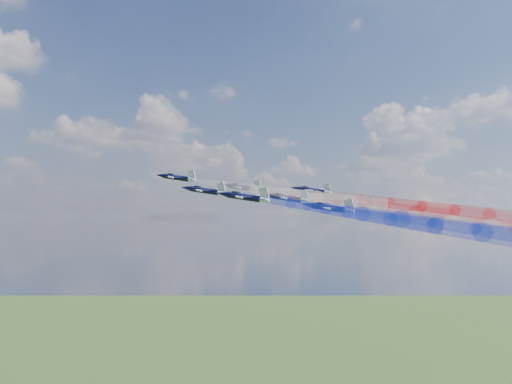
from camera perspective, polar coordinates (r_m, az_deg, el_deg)
jet_lead at (r=155.87m, az=-6.99°, el=1.26°), size 14.06×15.05×5.28m
trail_lead at (r=143.27m, az=2.53°, el=-0.08°), size 27.40×41.03×10.74m
jet_inner_left at (r=141.58m, az=-4.53°, el=0.12°), size 14.06×15.05×5.28m
trail_inner_left at (r=130.40m, az=6.20°, el=-1.47°), size 27.40×41.03×10.74m
jet_inner_right at (r=160.79m, az=-1.18°, el=0.40°), size 14.06×15.05×5.28m
trail_inner_right at (r=150.84m, az=8.37°, el=-0.96°), size 27.40×41.03×10.74m
jet_outer_left at (r=122.67m, az=-0.99°, el=-0.45°), size 14.06×15.05×5.28m
trail_outer_left at (r=113.59m, az=11.76°, el=-2.32°), size 27.40×41.03×10.74m
jet_center_third at (r=143.56m, az=2.79°, el=-0.54°), size 14.06×15.05×5.28m
trail_center_third at (r=135.82m, az=13.74°, el=-2.10°), size 27.40×41.03×10.74m
jet_outer_right at (r=166.38m, az=5.01°, el=0.14°), size 14.06×15.05×5.28m
trail_outer_right at (r=159.28m, az=14.47°, el=-1.16°), size 27.40×41.03×10.74m
jet_rear_left at (r=130.16m, az=6.53°, el=-1.41°), size 14.06×15.05×5.28m
trail_rear_left at (r=124.56m, az=18.79°, el=-3.15°), size 27.40×41.03×10.74m
jet_rear_right at (r=153.05m, az=8.65°, el=-1.11°), size 14.06×15.05×5.28m
trail_rear_right at (r=147.99m, az=19.06°, el=-2.56°), size 27.40×41.03×10.74m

